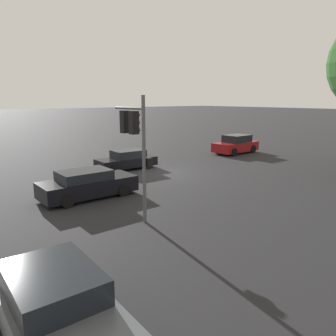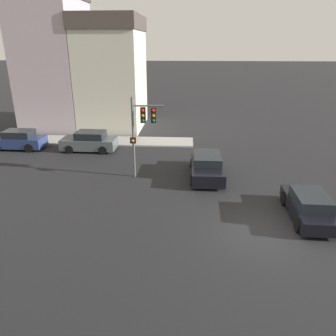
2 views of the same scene
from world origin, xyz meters
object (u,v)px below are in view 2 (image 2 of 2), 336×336
traffic_signal (143,124)px  parked_car_1 (18,140)px  crossing_car_2 (207,166)px  crossing_car_0 (309,206)px  parked_car_0 (90,142)px

traffic_signal → parked_car_1: 12.19m
crossing_car_2 → parked_car_1: 15.40m
traffic_signal → crossing_car_0: bearing=58.1°
traffic_signal → crossing_car_0: traffic_signal is taller
traffic_signal → parked_car_1: traffic_signal is taller
crossing_car_0 → crossing_car_2: 6.84m
crossing_car_2 → parked_car_1: bearing=-108.5°
parked_car_0 → crossing_car_0: bearing=145.1°
traffic_signal → crossing_car_0: (-4.69, -8.53, -2.78)m
crossing_car_2 → parked_car_0: bearing=-118.4°
crossing_car_2 → parked_car_0: (4.73, 8.87, 0.04)m
parked_car_0 → parked_car_1: bearing=0.5°
traffic_signal → parked_car_0: traffic_signal is taller
parked_car_0 → parked_car_1: parked_car_0 is taller
parked_car_0 → parked_car_1: (0.06, 5.77, -0.00)m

